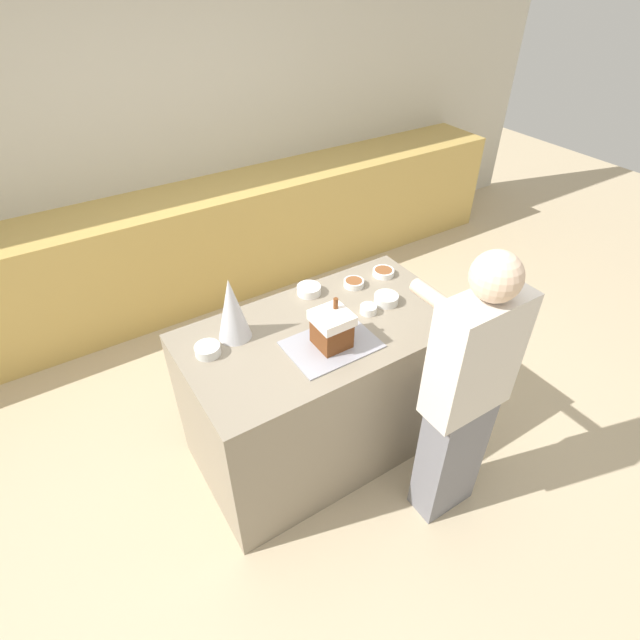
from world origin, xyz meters
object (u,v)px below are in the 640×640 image
Objects in this scene: candy_bowl_front_corner at (386,298)px; person at (464,396)px; decorative_tree at (232,309)px; candy_bowl_behind_tray at (383,272)px; candy_bowl_center_rear at (208,349)px; candy_bowl_near_tray_left at (368,309)px; baking_tray at (332,344)px; candy_bowl_far_right at (354,283)px; gingerbread_house at (332,328)px; candy_bowl_far_left at (309,289)px.

person reaches higher than candy_bowl_front_corner.
decorative_tree reaches higher than candy_bowl_behind_tray.
candy_bowl_behind_tray is 1.17m from candy_bowl_center_rear.
person is at bearing -84.42° from candy_bowl_near_tray_left.
person is (0.38, -0.56, -0.10)m from baking_tray.
baking_tray is 0.61m from candy_bowl_center_rear.
decorative_tree is 0.79m from candy_bowl_far_right.
gingerbread_house is 0.55m from candy_bowl_far_right.
person reaches higher than candy_bowl_behind_tray.
candy_bowl_behind_tray is 0.96m from person.
person is (0.24, -1.00, -0.12)m from candy_bowl_far_left.
candy_bowl_behind_tray is at bearing -0.03° from candy_bowl_far_right.
candy_bowl_near_tray_left is at bearing -140.07° from candy_bowl_behind_tray.
person is at bearing -55.45° from baking_tray.
gingerbread_house reaches higher than candy_bowl_far_right.
baking_tray is 3.49× the size of candy_bowl_behind_tray.
candy_bowl_near_tray_left reaches higher than baking_tray.
candy_bowl_behind_tray is (0.16, 0.23, -0.01)m from candy_bowl_front_corner.
candy_bowl_behind_tray is (0.62, 0.37, -0.09)m from gingerbread_house.
gingerbread_house is 1.80× the size of candy_bowl_far_left.
decorative_tree is (-0.38, 0.32, 0.17)m from baking_tray.
candy_bowl_far_right is 0.07× the size of person.
baking_tray is at bearing -40.76° from decorative_tree.
candy_bowl_front_corner and candy_bowl_center_rear have the same top height.
gingerbread_house is 0.71m from person.
candy_bowl_far_left is at bearing 118.25° from candy_bowl_near_tray_left.
candy_bowl_far_left is (0.14, 0.45, -0.08)m from gingerbread_house.
candy_bowl_far_left is at bearing 13.33° from decorative_tree.
decorative_tree is at bearing 139.24° from baking_tray.
person reaches higher than baking_tray.
candy_bowl_far_left reaches higher than candy_bowl_far_right.
person is (-0.07, -0.70, -0.12)m from candy_bowl_front_corner.
candy_bowl_front_corner reaches higher than candy_bowl_near_tray_left.
decorative_tree is 0.74m from candy_bowl_near_tray_left.
person reaches higher than decorative_tree.
candy_bowl_behind_tray is (0.48, -0.07, -0.01)m from candy_bowl_far_left.
gingerbread_house is 0.15× the size of person.
decorative_tree is at bearing 139.27° from gingerbread_house.
candy_bowl_front_corner is 1.48× the size of candy_bowl_near_tray_left.
candy_bowl_near_tray_left reaches higher than candy_bowl_far_right.
decorative_tree is 1.01m from candy_bowl_behind_tray.
candy_bowl_center_rear is at bearing 170.01° from candy_bowl_near_tray_left.
candy_bowl_far_left is 0.71m from candy_bowl_center_rear.
decorative_tree is at bearing -176.50° from candy_bowl_far_right.
candy_bowl_center_rear is (-1.17, -0.10, 0.01)m from candy_bowl_behind_tray.
candy_bowl_far_right is (0.40, 0.37, 0.02)m from baking_tray.
decorative_tree is 2.74× the size of candy_bowl_center_rear.
candy_bowl_near_tray_left is (0.69, -0.21, -0.15)m from decorative_tree.
candy_bowl_center_rear reaches higher than baking_tray.
candy_bowl_far_left is 1.07× the size of candy_bowl_behind_tray.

